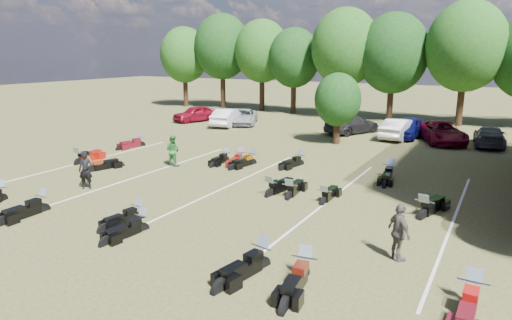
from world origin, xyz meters
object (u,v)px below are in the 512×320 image
Objects in this scene: person_black at (86,170)px; person_grey at (399,232)px; motorcycle_3 at (137,220)px; person_green at (173,151)px; car_0 at (196,114)px; motorcycle_7 at (79,164)px; car_4 at (408,128)px; motorcycle_0 at (2,201)px; motorcycle_14 at (141,146)px.

person_black is 0.97× the size of person_grey.
person_green is at bearing 127.63° from motorcycle_3.
motorcycle_7 is at bearing -53.25° from car_0.
car_4 is at bearing 34.57° from person_black.
motorcycle_3 is 0.83× the size of motorcycle_7.
person_green is at bearing 20.94° from person_grey.
person_grey is at bearing -31.28° from person_black.
car_4 is 23.51m from motorcycle_3.
motorcycle_14 is (-3.06, 11.86, 0.00)m from motorcycle_0.
motorcycle_14 is at bearing -34.56° from person_green.
person_green reaches higher than car_4.
person_green is at bearing -18.58° from motorcycle_14.
motorcycle_3 is at bearing -35.54° from car_0.
motorcycle_7 is (-14.77, -17.77, -0.78)m from car_4.
car_4 is 1.98× the size of motorcycle_14.
car_0 is 21.60m from person_black.
car_4 reaches higher than motorcycle_7.
motorcycle_3 is (-9.47, -1.32, -0.91)m from person_grey.
car_0 is 2.47× the size of person_green.
person_grey is 16.41m from motorcycle_0.
person_green is at bearing -160.20° from motorcycle_7.
person_black reaches higher than person_green.
motorcycle_0 is at bearing 106.98° from motorcycle_7.
person_green is 15.07m from person_grey.
car_4 is 21.90m from person_grey.
car_4 is 26.95m from motorcycle_0.
car_0 is 30.75m from person_grey.
car_0 is 2.07× the size of motorcycle_3.
person_green is (0.71, 5.48, -0.01)m from person_black.
motorcycle_14 is (-4.77, 8.75, -0.88)m from person_black.
motorcycle_0 is 1.10× the size of motorcycle_3.
motorcycle_14 is (-5.47, 3.27, -0.87)m from person_green.
car_4 is at bearing 25.97° from car_0.
motorcycle_7 is at bearing -125.00° from car_4.
person_grey is (3.99, -21.54, 0.13)m from car_4.
motorcycle_0 is 0.92× the size of motorcycle_7.
motorcycle_3 is at bearing 145.96° from motorcycle_7.
car_4 reaches higher than motorcycle_3.
car_4 is (18.89, 1.01, 0.04)m from car_0.
person_grey reaches higher than car_4.
person_black is at bearing 166.29° from motorcycle_3.
person_grey reaches higher than person_green.
car_0 is 2.45× the size of person_black.
person_black is 5.44m from motorcycle_3.
motorcycle_0 is (-2.42, -8.59, -0.87)m from person_green.
person_black is 3.66m from motorcycle_0.
car_0 is 1.87× the size of motorcycle_14.
car_0 is 1.89× the size of motorcycle_0.
person_grey is at bearing 163.30° from motorcycle_7.
motorcycle_7 is at bearing 158.82° from motorcycle_3.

